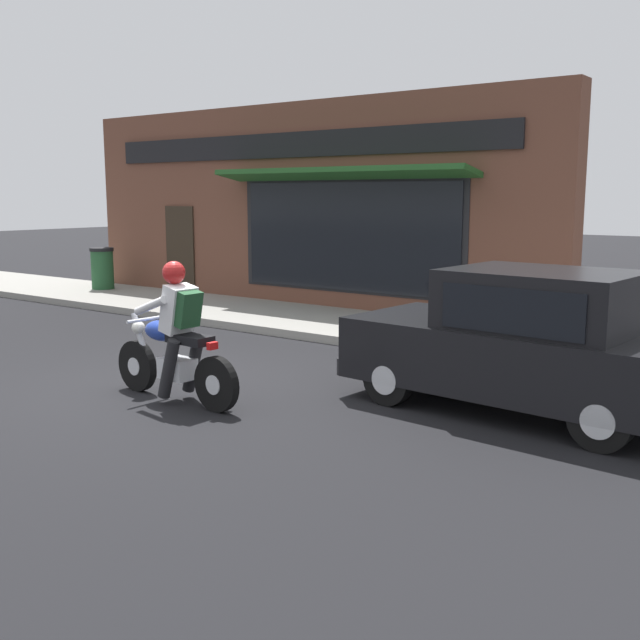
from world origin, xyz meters
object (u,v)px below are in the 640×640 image
(trash_bin, at_px, (102,268))
(traffic_cone, at_px, (525,314))
(car_hatchback, at_px, (524,343))
(motorcycle_with_rider, at_px, (175,343))

(trash_bin, bearing_deg, traffic_cone, -87.15)
(trash_bin, bearing_deg, car_hatchback, -106.62)
(motorcycle_with_rider, height_order, traffic_cone, motorcycle_with_rider)
(motorcycle_with_rider, bearing_deg, car_hatchback, -60.02)
(motorcycle_with_rider, height_order, trash_bin, motorcycle_with_rider)
(car_hatchback, xyz_separation_m, traffic_cone, (4.02, 1.53, -0.33))
(car_hatchback, bearing_deg, traffic_cone, 20.77)
(traffic_cone, bearing_deg, trash_bin, 92.85)
(traffic_cone, xyz_separation_m, trash_bin, (-0.51, 10.24, 0.20))
(traffic_cone, bearing_deg, car_hatchback, -159.23)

